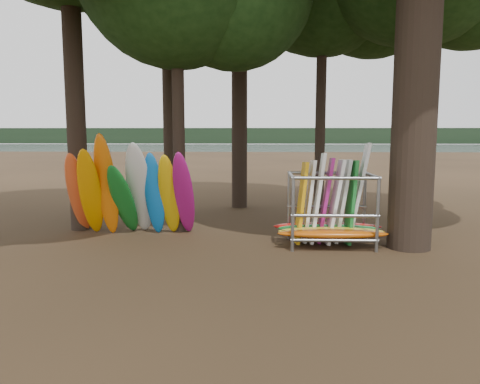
{
  "coord_description": "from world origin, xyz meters",
  "views": [
    {
      "loc": [
        0.69,
        -11.69,
        3.11
      ],
      "look_at": [
        0.22,
        1.5,
        1.4
      ],
      "focal_mm": 35.0,
      "sensor_mm": 36.0,
      "label": 1
    }
  ],
  "objects": [
    {
      "name": "kayak_row",
      "position": [
        -3.14,
        1.95,
        1.31
      ],
      "size": [
        3.94,
        2.06,
        3.2
      ],
      "color": "#E95323",
      "rests_on": "ground"
    },
    {
      "name": "lake",
      "position": [
        0.0,
        60.0,
        0.0
      ],
      "size": [
        160.0,
        160.0,
        0.0
      ],
      "primitive_type": "plane",
      "color": "gray",
      "rests_on": "ground"
    },
    {
      "name": "storage_rack",
      "position": [
        2.72,
        1.04,
        0.92
      ],
      "size": [
        3.08,
        1.51,
        2.83
      ],
      "color": "gray",
      "rests_on": "ground"
    },
    {
      "name": "ground",
      "position": [
        0.0,
        0.0,
        0.0
      ],
      "size": [
        120.0,
        120.0,
        0.0
      ],
      "primitive_type": "plane",
      "color": "#47331E",
      "rests_on": "ground"
    },
    {
      "name": "far_shore",
      "position": [
        0.0,
        110.0,
        2.0
      ],
      "size": [
        160.0,
        4.0,
        4.0
      ],
      "primitive_type": "cube",
      "color": "black",
      "rests_on": "ground"
    }
  ]
}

